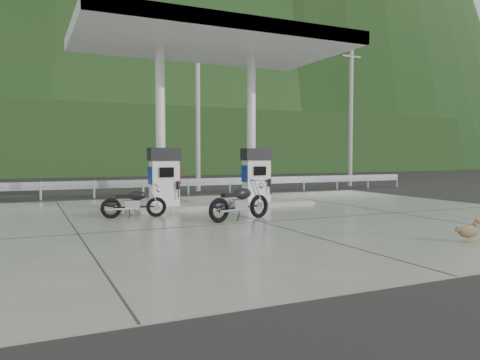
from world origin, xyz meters
name	(u,v)px	position (x,y,z in m)	size (l,w,h in m)	color
ground	(245,218)	(0.00, 0.00, 0.00)	(160.00, 160.00, 0.00)	black
forecourt_apron	(245,218)	(0.00, 0.00, 0.01)	(18.00, 14.00, 0.02)	slate
pump_island	(212,206)	(0.00, 2.50, 0.10)	(7.00, 1.40, 0.15)	gray
gas_pump_left	(164,177)	(-1.60, 2.50, 1.07)	(0.95, 0.55, 1.80)	silver
gas_pump_right	(256,175)	(1.60, 2.50, 1.07)	(0.95, 0.55, 1.80)	silver
canopy_column_left	(160,126)	(-1.60, 2.90, 2.67)	(0.30, 0.30, 5.00)	silver
canopy_column_right	(251,128)	(1.60, 2.90, 2.67)	(0.30, 0.30, 5.00)	silver
canopy_roof	(212,42)	(0.00, 2.50, 5.37)	(8.50, 5.00, 0.40)	white
guardrail	(166,179)	(0.00, 8.00, 0.71)	(26.00, 0.16, 1.42)	#AAAEB3
road	(147,190)	(0.00, 11.50, 0.00)	(60.00, 7.00, 0.01)	black
utility_pole_b	(198,108)	(2.00, 9.50, 4.00)	(0.22, 0.22, 8.00)	#999A94
utility_pole_c	(351,115)	(11.00, 9.50, 4.00)	(0.22, 0.22, 8.00)	#999A94
tree_band	(95,141)	(0.00, 30.00, 3.00)	(80.00, 6.00, 6.00)	black
forested_hills	(67,168)	(0.00, 60.00, 0.00)	(100.00, 40.00, 140.00)	black
motorcycle_left	(134,203)	(-2.81, 1.25, 0.41)	(1.66, 0.52, 0.79)	black
motorcycle_right	(240,203)	(-0.36, -0.42, 0.48)	(1.92, 0.61, 0.91)	black
duck	(468,232)	(2.41, -5.20, 0.22)	(0.57, 0.16, 0.41)	brown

